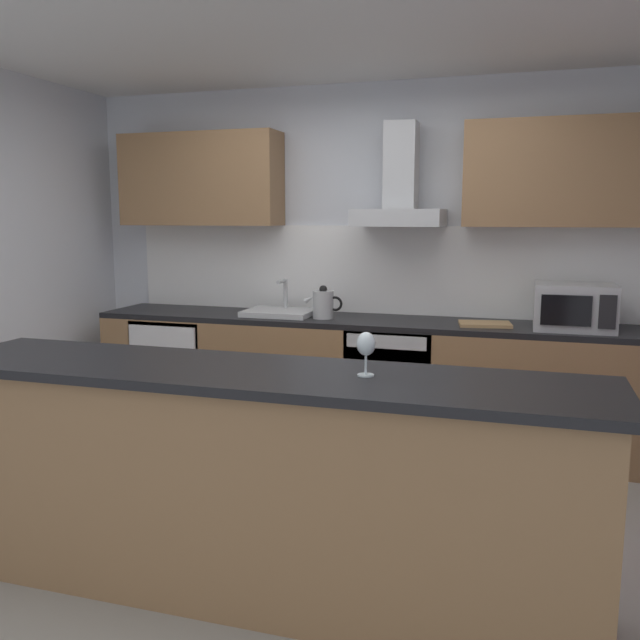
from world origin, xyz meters
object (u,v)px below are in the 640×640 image
object	(u,v)px
wine_glass	(366,346)
chopping_board	(485,324)
microwave	(574,307)
range_hood	(400,194)
refrigerator	(182,370)
kettle	(323,304)
sink	(280,312)
oven	(393,382)

from	to	relation	value
wine_glass	chopping_board	size ratio (longest dim) A/B	0.52
microwave	chopping_board	xyz separation A→B (m)	(-0.56, 0.00, -0.14)
range_hood	refrigerator	bearing A→B (deg)	-175.54
kettle	range_hood	xyz separation A→B (m)	(0.51, 0.16, 0.78)
microwave	sink	world-z (taller)	microwave
sink	chopping_board	size ratio (longest dim) A/B	1.47
oven	sink	distance (m)	0.98
kettle	microwave	bearing A→B (deg)	0.20
oven	range_hood	distance (m)	1.33
oven	chopping_board	distance (m)	0.77
wine_glass	chopping_board	world-z (taller)	wine_glass
refrigerator	kettle	size ratio (longest dim) A/B	2.94
oven	wine_glass	distance (m)	2.19
kettle	oven	bearing A→B (deg)	3.74
kettle	chopping_board	world-z (taller)	kettle
oven	microwave	xyz separation A→B (m)	(1.18, -0.03, 0.59)
refrigerator	wine_glass	xyz separation A→B (m)	(1.98, -2.07, 0.70)
microwave	chopping_board	bearing A→B (deg)	179.57
microwave	kettle	xyz separation A→B (m)	(-1.70, -0.01, -0.04)
microwave	refrigerator	bearing A→B (deg)	179.50
chopping_board	oven	bearing A→B (deg)	177.82
microwave	sink	distance (m)	2.05
microwave	kettle	distance (m)	1.70
microwave	wine_glass	size ratio (longest dim) A/B	2.81
sink	range_hood	world-z (taller)	range_hood
sink	kettle	distance (m)	0.36
sink	microwave	bearing A→B (deg)	-1.09
microwave	kettle	bearing A→B (deg)	-179.80
kettle	wine_glass	xyz separation A→B (m)	(0.79, -2.04, 0.12)
range_hood	microwave	bearing A→B (deg)	-7.59
sink	oven	bearing A→B (deg)	-0.73
oven	kettle	xyz separation A→B (m)	(-0.51, -0.03, 0.55)
wine_glass	refrigerator	bearing A→B (deg)	133.69
oven	sink	xyz separation A→B (m)	(-0.87, 0.01, 0.47)
refrigerator	microwave	distance (m)	2.94
sink	refrigerator	bearing A→B (deg)	-179.05
oven	range_hood	world-z (taller)	range_hood
microwave	range_hood	size ratio (longest dim) A/B	0.69
oven	refrigerator	world-z (taller)	oven
kettle	chopping_board	xyz separation A→B (m)	(1.14, 0.01, -0.09)
range_hood	chopping_board	world-z (taller)	range_hood
refrigerator	chopping_board	bearing A→B (deg)	-0.52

